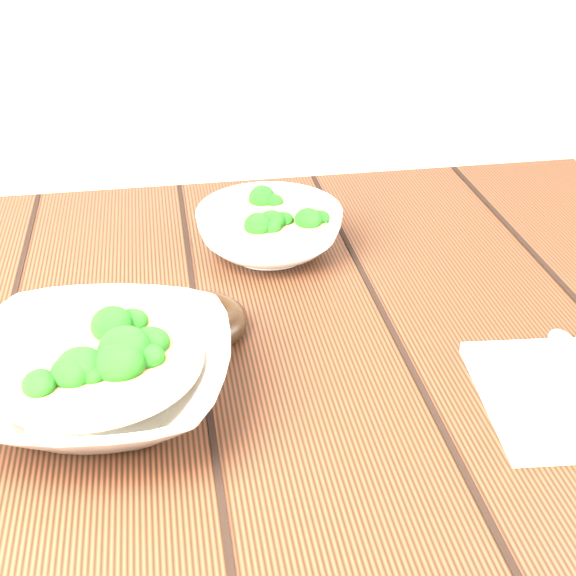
% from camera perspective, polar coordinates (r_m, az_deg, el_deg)
% --- Properties ---
extents(table, '(1.20, 0.80, 0.75)m').
position_cam_1_polar(table, '(0.91, -4.63, -9.44)').
color(table, '#361A0F').
rests_on(table, ground).
extents(soup_bowl_front, '(0.28, 0.28, 0.07)m').
position_cam_1_polar(soup_bowl_front, '(0.74, -13.41, -6.05)').
color(soup_bowl_front, silver).
rests_on(soup_bowl_front, table).
extents(soup_bowl_back, '(0.23, 0.23, 0.06)m').
position_cam_1_polar(soup_bowl_back, '(0.98, -1.34, 4.19)').
color(soup_bowl_back, silver).
rests_on(soup_bowl_back, table).
extents(trivet, '(0.12, 0.12, 0.03)m').
position_cam_1_polar(trivet, '(0.84, -6.41, -2.40)').
color(trivet, black).
rests_on(trivet, table).
extents(spoon_left, '(0.06, 0.17, 0.01)m').
position_cam_1_polar(spoon_left, '(0.82, 19.47, -4.99)').
color(spoon_left, '#A39E90').
rests_on(spoon_left, napkin).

